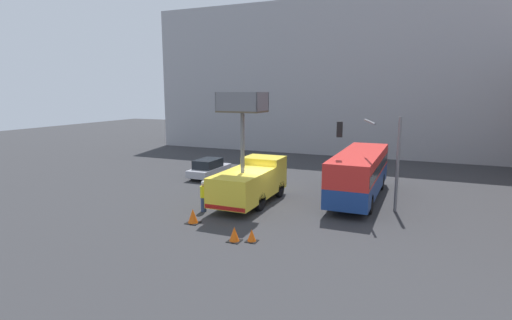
# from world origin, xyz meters

# --- Properties ---
(ground_plane) EXTENTS (120.00, 120.00, 0.00)m
(ground_plane) POSITION_xyz_m (0.00, 0.00, 0.00)
(ground_plane) COLOR #333335
(building_backdrop_far) EXTENTS (44.00, 10.00, 16.69)m
(building_backdrop_far) POSITION_xyz_m (0.00, 25.83, 8.34)
(building_backdrop_far) COLOR #9E9EA3
(building_backdrop_far) RESTS_ON ground_plane
(utility_truck) EXTENTS (2.59, 6.73, 6.91)m
(utility_truck) POSITION_xyz_m (-0.72, 0.19, 1.56)
(utility_truck) COLOR yellow
(utility_truck) RESTS_ON ground_plane
(city_bus) EXTENTS (2.54, 10.04, 3.07)m
(city_bus) POSITION_xyz_m (5.32, 4.06, 1.82)
(city_bus) COLOR navy
(city_bus) RESTS_ON ground_plane
(traffic_light_pole) EXTENTS (3.51, 3.26, 5.54)m
(traffic_light_pole) POSITION_xyz_m (6.53, 1.64, 3.78)
(traffic_light_pole) COLOR slate
(traffic_light_pole) RESTS_ON ground_plane
(road_worker_near_truck) EXTENTS (0.38, 0.38, 1.84)m
(road_worker_near_truck) POSITION_xyz_m (-2.57, -2.43, 0.92)
(road_worker_near_truck) COLOR navy
(road_worker_near_truck) RESTS_ON ground_plane
(road_worker_directing) EXTENTS (0.38, 0.38, 1.84)m
(road_worker_directing) POSITION_xyz_m (4.22, 0.82, 0.92)
(road_worker_directing) COLOR navy
(road_worker_directing) RESTS_ON ground_plane
(traffic_cone_near_truck) EXTENTS (0.62, 0.62, 0.71)m
(traffic_cone_near_truck) POSITION_xyz_m (1.20, -5.99, 0.33)
(traffic_cone_near_truck) COLOR black
(traffic_cone_near_truck) RESTS_ON ground_plane
(traffic_cone_mid_road) EXTENTS (0.53, 0.53, 0.61)m
(traffic_cone_mid_road) POSITION_xyz_m (1.96, -5.69, 0.28)
(traffic_cone_mid_road) COLOR black
(traffic_cone_mid_road) RESTS_ON ground_plane
(traffic_cone_far_side) EXTENTS (0.69, 0.69, 0.79)m
(traffic_cone_far_side) POSITION_xyz_m (-1.99, -4.51, 0.37)
(traffic_cone_far_side) COLOR black
(traffic_cone_far_side) RESTS_ON ground_plane
(parked_car_curbside) EXTENTS (1.78, 4.43, 1.52)m
(parked_car_curbside) POSITION_xyz_m (-6.97, 5.86, 0.76)
(parked_car_curbside) COLOR #A8A8B2
(parked_car_curbside) RESTS_ON ground_plane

